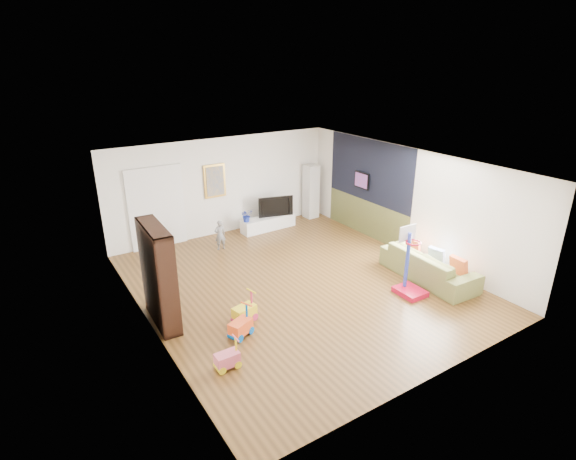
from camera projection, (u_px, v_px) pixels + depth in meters
floor at (298, 283)px, 10.01m from camera, size 6.50×7.50×0.00m
ceiling at (299, 164)px, 9.02m from camera, size 6.50×7.50×0.00m
wall_back at (223, 186)px, 12.45m from camera, size 6.50×0.00×2.70m
wall_front at (441, 304)px, 6.57m from camera, size 6.50×0.00×2.70m
wall_left at (145, 263)px, 7.88m from camera, size 0.00×7.50×2.70m
wall_right at (407, 202)px, 11.15m from camera, size 0.00×7.50×2.70m
navy_accent at (369, 171)px, 12.06m from camera, size 0.01×3.20×1.70m
olive_wainscot at (366, 218)px, 12.55m from camera, size 0.01×3.20×1.00m
doorway at (157, 209)px, 11.57m from camera, size 1.45×0.06×2.10m
painting_back at (215, 181)px, 12.22m from camera, size 0.62×0.06×0.92m
artwork_right at (362, 180)px, 12.29m from camera, size 0.04×0.56×0.46m
media_console at (268, 223)px, 13.05m from camera, size 1.67×0.47×0.39m
tall_cabinet at (311, 191)px, 13.83m from camera, size 0.40×0.40×1.66m
bookshelf at (159, 276)px, 8.25m from camera, size 0.40×1.34×1.94m
sofa at (429, 265)px, 10.11m from camera, size 1.01×2.34×0.67m
basketball_hoop at (413, 262)px, 9.29m from camera, size 0.53×0.64×1.50m
ride_on_yellow at (244, 308)px, 8.49m from camera, size 0.49×0.36×0.59m
ride_on_orange at (240, 322)px, 8.04m from camera, size 0.50×0.42×0.58m
ride_on_pink at (227, 354)px, 7.22m from camera, size 0.39×0.24×0.52m
child at (220, 235)px, 11.62m from camera, size 0.30×0.21×0.80m
tv at (275, 206)px, 13.01m from camera, size 1.02×0.39×0.59m
vase_plant at (247, 215)px, 12.54m from camera, size 0.35×0.30×0.37m
pillow_left at (459, 266)px, 9.63m from camera, size 0.12×0.41×0.40m
pillow_center at (437, 255)px, 10.14m from camera, size 0.16×0.38×0.37m
pillow_right at (413, 246)px, 10.66m from camera, size 0.17×0.36×0.35m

